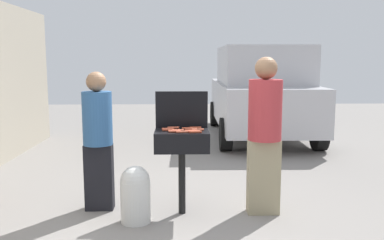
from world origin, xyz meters
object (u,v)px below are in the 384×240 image
(hot_dog_13, at_px, (188,128))
(person_right, at_px, (265,130))
(hot_dog_6, at_px, (168,130))
(hot_dog_9, at_px, (173,128))
(hot_dog_10, at_px, (194,131))
(hot_dog_8, at_px, (178,130))
(hot_dog_2, at_px, (191,129))
(person_left, at_px, (98,136))
(hot_dog_0, at_px, (182,132))
(hot_dog_1, at_px, (168,129))
(hot_dog_7, at_px, (174,131))
(hot_dog_3, at_px, (191,131))
(hot_dog_12, at_px, (195,128))
(bbq_grill, at_px, (182,144))
(hot_dog_11, at_px, (174,131))
(propane_tank, at_px, (135,193))
(hot_dog_5, at_px, (196,132))
(parked_minivan, at_px, (260,92))
(hot_dog_4, at_px, (198,130))

(hot_dog_13, relative_size, person_right, 0.07)
(hot_dog_6, relative_size, hot_dog_9, 1.00)
(hot_dog_10, bearing_deg, hot_dog_8, 157.88)
(hot_dog_2, distance_m, person_left, 1.08)
(hot_dog_0, xyz_separation_m, hot_dog_8, (-0.05, 0.09, 0.00))
(hot_dog_1, height_order, hot_dog_7, same)
(hot_dog_3, bearing_deg, hot_dog_0, -146.39)
(hot_dog_3, xyz_separation_m, hot_dog_13, (-0.03, 0.17, 0.00))
(hot_dog_12, bearing_deg, bbq_grill, -142.84)
(bbq_grill, xyz_separation_m, hot_dog_8, (-0.04, -0.06, 0.16))
(hot_dog_0, relative_size, hot_dog_13, 1.00)
(hot_dog_7, xyz_separation_m, person_left, (-0.88, 0.25, -0.10))
(hot_dog_7, distance_m, hot_dog_11, 0.04)
(hot_dog_1, relative_size, hot_dog_13, 1.00)
(hot_dog_3, distance_m, hot_dog_13, 0.17)
(hot_dog_10, bearing_deg, hot_dog_13, 107.45)
(hot_dog_10, distance_m, hot_dog_11, 0.21)
(person_left, bearing_deg, hot_dog_1, -5.44)
(propane_tank, bearing_deg, hot_dog_7, 20.67)
(hot_dog_5, relative_size, hot_dog_10, 1.00)
(hot_dog_9, bearing_deg, propane_tank, -137.32)
(hot_dog_6, distance_m, hot_dog_7, 0.09)
(hot_dog_5, bearing_deg, hot_dog_9, 130.50)
(hot_dog_1, height_order, hot_dog_12, same)
(hot_dog_5, bearing_deg, hot_dog_3, 127.58)
(hot_dog_9, relative_size, parked_minivan, 0.03)
(hot_dog_3, relative_size, hot_dog_5, 1.00)
(hot_dog_4, bearing_deg, hot_dog_7, -165.32)
(hot_dog_4, xyz_separation_m, hot_dog_11, (-0.26, -0.10, 0.00))
(hot_dog_5, bearing_deg, hot_dog_7, 163.20)
(person_left, bearing_deg, person_right, -2.29)
(hot_dog_7, distance_m, hot_dog_9, 0.22)
(bbq_grill, xyz_separation_m, propane_tank, (-0.50, -0.25, -0.49))
(hot_dog_8, xyz_separation_m, person_right, (0.96, 0.04, -0.01))
(hot_dog_6, bearing_deg, hot_dog_9, 70.71)
(hot_dog_0, distance_m, hot_dog_10, 0.13)
(hot_dog_6, bearing_deg, hot_dog_5, -24.75)
(hot_dog_9, height_order, propane_tank, hot_dog_9)
(person_left, bearing_deg, hot_dog_4, -6.10)
(hot_dog_5, bearing_deg, parked_minivan, 71.45)
(hot_dog_3, distance_m, hot_dog_7, 0.18)
(hot_dog_1, xyz_separation_m, propane_tank, (-0.34, -0.29, -0.65))
(hot_dog_4, bearing_deg, hot_dog_2, 145.66)
(hot_dog_4, height_order, person_left, person_left)
(person_left, bearing_deg, hot_dog_9, 0.63)
(parked_minivan, bearing_deg, hot_dog_8, 70.11)
(hot_dog_7, bearing_deg, hot_dog_0, -36.99)
(hot_dog_9, bearing_deg, bbq_grill, -52.77)
(hot_dog_6, height_order, hot_dog_10, same)
(hot_dog_1, xyz_separation_m, hot_dog_13, (0.22, 0.03, 0.00))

